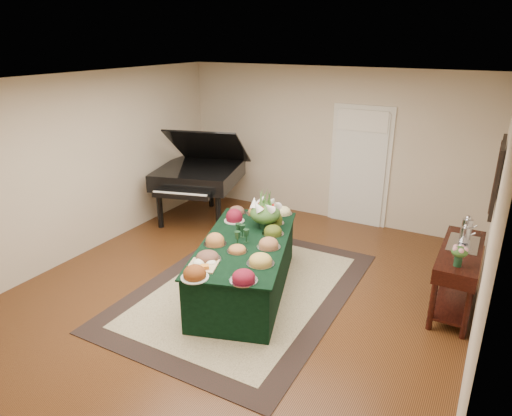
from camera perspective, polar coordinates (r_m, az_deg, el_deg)
The scene contains 14 objects.
ground at distance 6.22m, azimuth -1.34°, elevation -9.95°, with size 6.00×6.00×0.00m, color black.
area_rug at distance 6.17m, azimuth -1.37°, elevation -10.13°, with size 2.56×3.58×0.01m.
kitchen_doorway at distance 8.16m, azimuth 12.82°, elevation 4.93°, with size 1.05×0.07×2.10m.
buffet_table at distance 5.97m, azimuth -1.36°, elevation -7.30°, with size 1.68×2.44×0.73m.
food_platters at distance 5.81m, azimuth -1.34°, elevation -3.66°, with size 1.37×2.46×0.14m.
cutting_board at distance 5.24m, azimuth -6.61°, elevation -6.81°, with size 0.40×0.40×0.10m.
green_goblets at distance 5.81m, azimuth -1.88°, elevation -3.20°, with size 0.26×0.30×0.18m.
floral_centerpiece at distance 6.13m, azimuth 1.16°, elevation -0.21°, with size 0.43×0.43×0.43m.
grand_piano at distance 8.26m, azimuth -7.13°, elevation 4.21°, with size 1.73×1.92×1.70m.
wicker_basket at distance 7.72m, azimuth -3.27°, elevation -2.60°, with size 0.38×0.38×0.24m, color olive.
mahogany_sideboard at distance 6.01m, azimuth 24.08°, elevation -6.27°, with size 0.45×1.39×0.81m.
tea_service at distance 6.11m, azimuth 24.72°, elevation -2.80°, with size 0.34×0.58×0.30m.
pink_bouquet at distance 5.42m, azimuth 24.08°, elevation -5.09°, with size 0.19×0.19×0.25m.
wall_painting at distance 5.62m, azimuth 27.95°, elevation 3.60°, with size 0.05×0.95×0.75m.
Camera 1 is at (2.69, -4.63, 3.17)m, focal length 32.00 mm.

